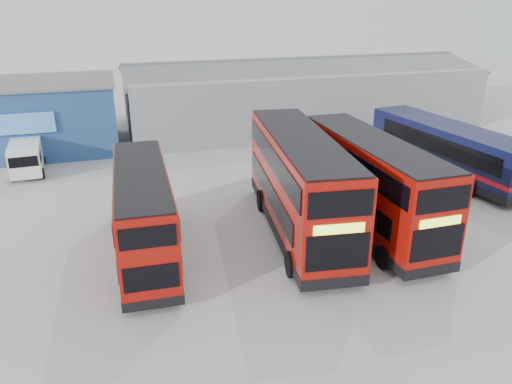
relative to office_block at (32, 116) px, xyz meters
name	(u,v)px	position (x,y,z in m)	size (l,w,h in m)	color
ground_plane	(290,225)	(14.00, -17.99, -2.58)	(120.00, 120.00, 0.00)	#9C9C97
office_block	(32,116)	(0.00, 0.00, 0.00)	(12.30, 8.32, 5.12)	navy
maintenance_shed	(298,95)	(22.00, 2.01, 0.02)	(30.50, 12.00, 5.89)	gray
double_decker_left	(144,215)	(6.61, -19.10, -0.55)	(2.70, 9.71, 4.07)	#980E08
double_decker_centre	(300,186)	(14.10, -18.85, -0.11)	(4.17, 11.98, 4.97)	#980E08
double_decker_right	(370,185)	(17.60, -19.40, -0.25)	(2.95, 11.14, 4.69)	#980E08
single_decker_blue	(447,151)	(26.33, -13.69, -0.93)	(4.37, 12.50, 3.32)	#0B1434
panel_van	(26,156)	(0.02, -5.44, -1.42)	(2.28, 4.85, 2.07)	white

